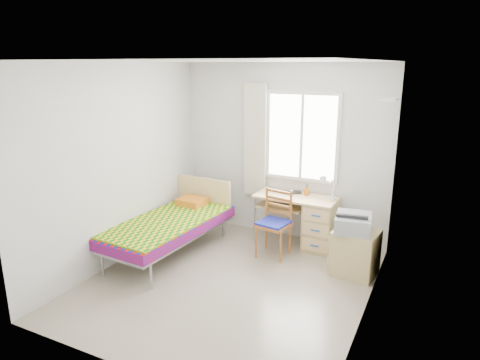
# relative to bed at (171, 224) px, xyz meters

# --- Properties ---
(floor) EXTENTS (3.50, 3.50, 0.00)m
(floor) POSITION_rel_bed_xyz_m (1.12, -0.41, -0.42)
(floor) COLOR #BCAD93
(floor) RESTS_ON ground
(ceiling) EXTENTS (3.50, 3.50, 0.00)m
(ceiling) POSITION_rel_bed_xyz_m (1.12, -0.41, 2.18)
(ceiling) COLOR white
(ceiling) RESTS_ON wall_back
(wall_back) EXTENTS (3.20, 0.00, 3.20)m
(wall_back) POSITION_rel_bed_xyz_m (1.12, 1.34, 0.88)
(wall_back) COLOR silver
(wall_back) RESTS_ON ground
(wall_left) EXTENTS (0.00, 3.50, 3.50)m
(wall_left) POSITION_rel_bed_xyz_m (-0.48, -0.41, 0.88)
(wall_left) COLOR silver
(wall_left) RESTS_ON ground
(wall_right) EXTENTS (0.00, 3.50, 3.50)m
(wall_right) POSITION_rel_bed_xyz_m (2.72, -0.41, 0.88)
(wall_right) COLOR silver
(wall_right) RESTS_ON ground
(window) EXTENTS (1.10, 0.04, 1.30)m
(window) POSITION_rel_bed_xyz_m (1.42, 1.31, 1.13)
(window) COLOR white
(window) RESTS_ON wall_back
(curtain) EXTENTS (0.35, 0.05, 1.70)m
(curtain) POSITION_rel_bed_xyz_m (0.70, 1.27, 1.03)
(curtain) COLOR beige
(curtain) RESTS_ON wall_back
(floating_shelf) EXTENTS (0.20, 0.32, 0.03)m
(floating_shelf) POSITION_rel_bed_xyz_m (2.61, 0.99, 1.73)
(floating_shelf) COLOR white
(floating_shelf) RESTS_ON wall_right
(bed) EXTENTS (1.07, 2.07, 0.87)m
(bed) POSITION_rel_bed_xyz_m (0.00, 0.00, 0.00)
(bed) COLOR #919499
(bed) RESTS_ON floor
(desk) EXTENTS (1.18, 0.56, 0.73)m
(desk) POSITION_rel_bed_xyz_m (1.76, 1.04, -0.02)
(desk) COLOR #DEC074
(desk) RESTS_ON floor
(chair) EXTENTS (0.46, 0.46, 0.92)m
(chair) POSITION_rel_bed_xyz_m (1.32, 0.58, 0.10)
(chair) COLOR #9A561D
(chair) RESTS_ON floor
(cabinet) EXTENTS (0.59, 0.53, 0.57)m
(cabinet) POSITION_rel_bed_xyz_m (2.43, 0.48, -0.13)
(cabinet) COLOR tan
(cabinet) RESTS_ON floor
(printer) EXTENTS (0.49, 0.54, 0.21)m
(printer) POSITION_rel_bed_xyz_m (2.39, 0.49, 0.26)
(printer) COLOR gray
(printer) RESTS_ON cabinet
(laptop) EXTENTS (0.36, 0.31, 0.02)m
(laptop) POSITION_rel_bed_xyz_m (1.35, 1.13, 0.32)
(laptop) COLOR black
(laptop) RESTS_ON desk
(pen_cup) EXTENTS (0.09, 0.09, 0.10)m
(pen_cup) POSITION_rel_bed_xyz_m (1.57, 1.18, 0.36)
(pen_cup) COLOR #D06017
(pen_cup) RESTS_ON desk
(task_lamp) EXTENTS (0.21, 0.31, 0.37)m
(task_lamp) POSITION_rel_bed_xyz_m (1.91, 1.00, 0.54)
(task_lamp) COLOR white
(task_lamp) RESTS_ON desk
(book) EXTENTS (0.21, 0.24, 0.02)m
(book) POSITION_rel_bed_xyz_m (1.21, 1.03, 0.17)
(book) COLOR gray
(book) RESTS_ON desk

